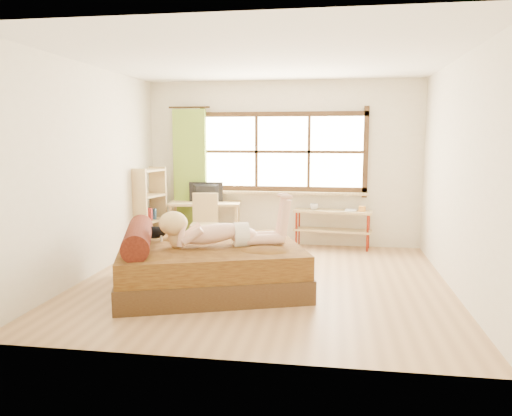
% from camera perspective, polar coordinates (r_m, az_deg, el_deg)
% --- Properties ---
extents(floor, '(4.50, 4.50, 0.00)m').
position_cam_1_polar(floor, '(6.30, 0.87, -8.38)').
color(floor, '#9E754C').
rests_on(floor, ground).
extents(ceiling, '(4.50, 4.50, 0.00)m').
position_cam_1_polar(ceiling, '(6.11, 0.92, 16.68)').
color(ceiling, white).
rests_on(ceiling, wall_back).
extents(wall_back, '(4.50, 0.00, 4.50)m').
position_cam_1_polar(wall_back, '(8.29, 3.05, 5.05)').
color(wall_back, silver).
rests_on(wall_back, floor).
extents(wall_front, '(4.50, 0.00, 4.50)m').
position_cam_1_polar(wall_front, '(3.85, -3.74, 1.58)').
color(wall_front, silver).
rests_on(wall_front, floor).
extents(wall_left, '(0.00, 4.50, 4.50)m').
position_cam_1_polar(wall_left, '(6.75, -18.44, 3.97)').
color(wall_left, silver).
rests_on(wall_left, floor).
extents(wall_right, '(0.00, 4.50, 4.50)m').
position_cam_1_polar(wall_right, '(6.17, 22.12, 3.44)').
color(wall_right, silver).
rests_on(wall_right, floor).
extents(window, '(2.80, 0.16, 1.46)m').
position_cam_1_polar(window, '(8.25, 3.04, 6.15)').
color(window, '#FFEDBF').
rests_on(window, wall_back).
extents(curtain, '(0.55, 0.10, 2.20)m').
position_cam_1_polar(curtain, '(8.48, -7.54, 3.71)').
color(curtain, olive).
rests_on(curtain, wall_back).
extents(bed, '(2.55, 2.29, 0.80)m').
position_cam_1_polar(bed, '(5.99, -5.76, -6.46)').
color(bed, '#331A0F').
rests_on(bed, floor).
extents(woman, '(1.54, 0.89, 0.63)m').
position_cam_1_polar(woman, '(5.79, -4.01, -1.28)').
color(woman, '#E7AF94').
rests_on(woman, bed).
extents(kitten, '(0.34, 0.22, 0.25)m').
position_cam_1_polar(kitten, '(6.22, -11.54, -2.56)').
color(kitten, black).
rests_on(kitten, bed).
extents(desk, '(1.22, 0.68, 0.72)m').
position_cam_1_polar(desk, '(8.29, -5.84, 0.01)').
color(desk, tan).
rests_on(desk, floor).
extents(monitor, '(0.57, 0.14, 0.32)m').
position_cam_1_polar(monitor, '(8.30, -5.78, 1.82)').
color(monitor, black).
rests_on(monitor, desk).
extents(chair, '(0.45, 0.45, 0.91)m').
position_cam_1_polar(chair, '(7.93, -5.87, -1.25)').
color(chair, tan).
rests_on(chair, floor).
extents(pipe_shelf, '(1.27, 0.46, 0.70)m').
position_cam_1_polar(pipe_shelf, '(8.16, 8.82, -1.40)').
color(pipe_shelf, tan).
rests_on(pipe_shelf, floor).
extents(cup, '(0.14, 0.14, 0.10)m').
position_cam_1_polar(cup, '(8.14, 6.65, 0.15)').
color(cup, gray).
rests_on(cup, pipe_shelf).
extents(book, '(0.21, 0.27, 0.02)m').
position_cam_1_polar(book, '(8.14, 10.17, -0.21)').
color(book, gray).
rests_on(book, pipe_shelf).
extents(bookshelf, '(0.45, 0.63, 1.30)m').
position_cam_1_polar(bookshelf, '(8.17, -12.16, -0.02)').
color(bookshelf, tan).
rests_on(bookshelf, floor).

